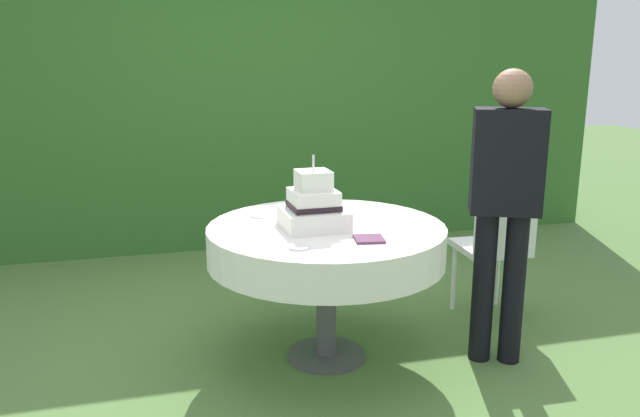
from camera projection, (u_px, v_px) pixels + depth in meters
The scene contains 10 objects.
ground_plane at pixel (326, 356), 3.56m from camera, with size 20.00×20.00×0.00m, color #547A3D.
foliage_hedge at pixel (254, 103), 5.59m from camera, with size 6.49×0.56×2.50m, color #336628.
cake_table at pixel (326, 244), 3.40m from camera, with size 1.29×1.29×0.77m.
wedding_cake at pixel (314, 207), 3.31m from camera, with size 0.34×0.34×0.39m.
serving_plate_near at pixel (299, 247), 2.98m from camera, with size 0.11×0.11×0.01m, color white.
serving_plate_far at pixel (299, 210), 3.68m from camera, with size 0.13×0.13×0.01m, color white.
serving_plate_left at pixel (260, 215), 3.57m from camera, with size 0.11×0.11×0.01m, color white.
napkin_stack at pixel (369, 239), 3.10m from camera, with size 0.14×0.14×0.01m, color #603856.
garden_chair at pixel (496, 240), 3.91m from camera, with size 0.41×0.41×0.89m.
standing_person at pixel (505, 198), 3.30m from camera, with size 0.41×0.33×1.60m.
Camera 1 is at (-0.86, -3.14, 1.66)m, focal length 35.16 mm.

